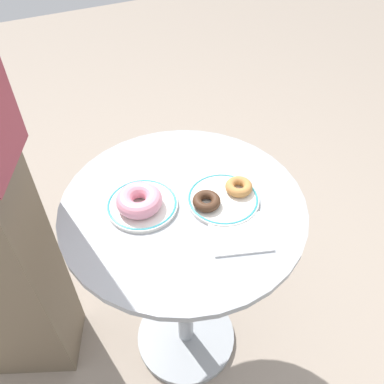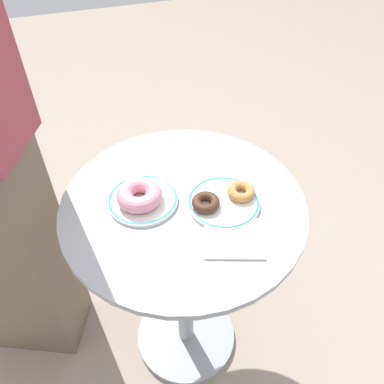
% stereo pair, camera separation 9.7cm
% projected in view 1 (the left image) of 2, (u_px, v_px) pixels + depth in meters
% --- Properties ---
extents(ground_plane, '(7.00, 7.00, 0.02)m').
position_uv_depth(ground_plane, '(186.00, 338.00, 1.54)').
color(ground_plane, gray).
extents(cafe_table, '(0.63, 0.63, 0.75)m').
position_uv_depth(cafe_table, '(184.00, 264.00, 1.19)').
color(cafe_table, '#999EA3').
rests_on(cafe_table, ground).
extents(plate_left, '(0.18, 0.18, 0.01)m').
position_uv_depth(plate_left, '(142.00, 205.00, 1.00)').
color(plate_left, white).
rests_on(plate_left, cafe_table).
extents(plate_right, '(0.18, 0.18, 0.01)m').
position_uv_depth(plate_right, '(223.00, 199.00, 1.01)').
color(plate_right, white).
rests_on(plate_right, cafe_table).
extents(donut_pink_frosted, '(0.16, 0.16, 0.04)m').
position_uv_depth(donut_pink_frosted, '(139.00, 200.00, 0.97)').
color(donut_pink_frosted, pink).
rests_on(donut_pink_frosted, plate_left).
extents(donut_old_fashioned, '(0.09, 0.09, 0.02)m').
position_uv_depth(donut_old_fashioned, '(239.00, 187.00, 1.02)').
color(donut_old_fashioned, '#BC7F42').
rests_on(donut_old_fashioned, plate_right).
extents(donut_chocolate, '(0.10, 0.10, 0.02)m').
position_uv_depth(donut_chocolate, '(206.00, 201.00, 0.98)').
color(donut_chocolate, '#422819').
rests_on(donut_chocolate, plate_right).
extents(paper_napkin, '(0.17, 0.16, 0.01)m').
position_uv_depth(paper_napkin, '(240.00, 233.00, 0.93)').
color(paper_napkin, white).
rests_on(paper_napkin, cafe_table).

